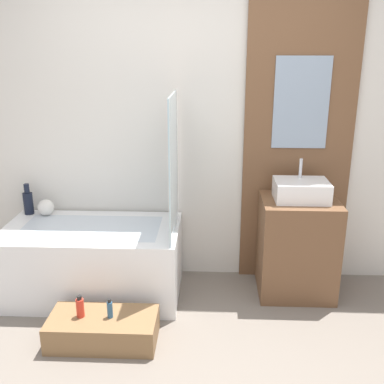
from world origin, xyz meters
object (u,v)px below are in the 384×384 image
at_px(wooden_step_bench, 103,329).
at_px(bottle_soap_primary, 80,307).
at_px(vase_round_light, 46,208).
at_px(sink, 301,190).
at_px(bottle_soap_secondary, 110,309).
at_px(bathtub, 93,260).
at_px(vase_tall_dark, 28,202).

relative_size(wooden_step_bench, bottle_soap_primary, 4.61).
xyz_separation_m(wooden_step_bench, vase_round_light, (-0.65, 0.88, 0.54)).
xyz_separation_m(sink, vase_round_light, (-2.04, 0.15, -0.23)).
distance_m(bottle_soap_primary, bottle_soap_secondary, 0.20).
distance_m(sink, bottle_soap_primary, 1.80).
relative_size(bathtub, vase_round_light, 10.23).
relative_size(bathtub, sink, 3.38).
xyz_separation_m(sink, vase_tall_dark, (-2.20, 0.18, -0.19)).
bearing_deg(bathtub, wooden_step_bench, -71.03).
bearing_deg(bottle_soap_primary, bottle_soap_secondary, -0.00).
bearing_deg(wooden_step_bench, sink, 27.48).
xyz_separation_m(sink, bottle_soap_secondary, (-1.34, -0.72, -0.61)).
relative_size(bathtub, wooden_step_bench, 1.89).
height_order(wooden_step_bench, vase_tall_dark, vase_tall_dark).
xyz_separation_m(bathtub, sink, (1.61, 0.10, 0.57)).
relative_size(wooden_step_bench, vase_tall_dark, 2.78).
xyz_separation_m(sink, bottle_soap_primary, (-1.54, -0.72, -0.60)).
bearing_deg(bottle_soap_primary, vase_round_light, 120.01).
bearing_deg(bottle_soap_primary, sink, 25.24).
bearing_deg(bottle_soap_secondary, vase_round_light, 128.79).
distance_m(bathtub, vase_tall_dark, 0.76).
distance_m(vase_tall_dark, vase_round_light, 0.16).
bearing_deg(bottle_soap_primary, wooden_step_bench, -0.00).
xyz_separation_m(vase_tall_dark, bottle_soap_primary, (0.66, -0.90, -0.41)).
relative_size(wooden_step_bench, vase_round_light, 5.41).
relative_size(vase_round_light, bottle_soap_secondary, 0.98).
bearing_deg(bottle_soap_secondary, vase_tall_dark, 133.59).
bearing_deg(bathtub, vase_tall_dark, 154.76).
relative_size(sink, bottle_soap_primary, 2.58).
relative_size(vase_round_light, bottle_soap_primary, 0.85).
xyz_separation_m(bathtub, bottle_soap_secondary, (0.27, -0.62, -0.04)).
distance_m(wooden_step_bench, vase_round_light, 1.22).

